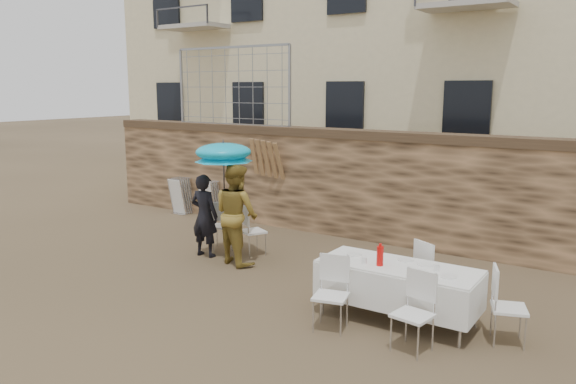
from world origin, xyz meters
The scene contains 17 objects.
ground centered at (0.00, 0.00, 0.00)m, with size 80.00×80.00×0.00m, color brown.
stone_wall centered at (0.00, 5.00, 1.10)m, with size 13.00×0.50×2.20m, color brown.
chain_link_fence centered at (-3.00, 5.00, 3.10)m, with size 3.20×0.06×1.80m, color gray, non-canonical shape.
man_suit centered at (-1.44, 2.20, 0.77)m, with size 0.56×0.37×1.54m, color black.
woman_dress centered at (-0.69, 2.20, 0.90)m, with size 0.87×0.68×1.80m, color gold.
umbrella centered at (-1.04, 2.30, 1.90)m, with size 1.04×1.04×2.01m.
couple_chair_left centered at (-1.44, 2.75, 0.48)m, with size 0.48×0.48×0.96m, color white, non-canonical shape.
couple_chair_right centered at (-0.74, 2.75, 0.48)m, with size 0.48×0.48×0.96m, color white, non-canonical shape.
banquet_table centered at (2.68, 1.39, 0.73)m, with size 2.10×0.85×0.78m.
soda_bottle centered at (2.48, 1.24, 0.91)m, with size 0.09×0.09×0.26m, color red.
table_chair_front_left centered at (2.08, 0.64, 0.48)m, with size 0.48×0.48×0.96m, color white, non-canonical shape.
table_chair_front_right centered at (3.18, 0.64, 0.48)m, with size 0.48×0.48×0.96m, color white, non-canonical shape.
table_chair_back centered at (2.88, 2.19, 0.48)m, with size 0.48×0.48×0.96m, color white, non-canonical shape.
table_chair_side centered at (4.08, 1.49, 0.48)m, with size 0.48×0.48×0.96m, color white, non-canonical shape.
chair_stack_left centered at (-4.33, 4.73, 0.46)m, with size 0.46×0.47×0.92m, color white, non-canonical shape.
chair_stack_right centered at (-3.43, 4.73, 0.46)m, with size 0.46×0.40×0.92m, color white, non-canonical shape.
wood_planks centered at (-1.83, 4.80, 1.00)m, with size 0.70×0.20×2.00m, color #A37749, non-canonical shape.
Camera 1 is at (5.38, -5.35, 3.09)m, focal length 35.00 mm.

